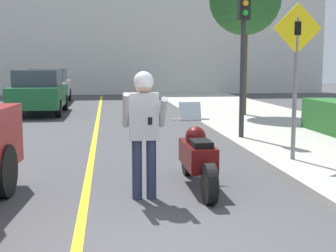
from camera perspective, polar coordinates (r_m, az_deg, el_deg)
name	(u,v)px	position (r m, az deg, el deg)	size (l,w,h in m)	color
road_center_line	(93,150)	(10.52, -9.15, -2.88)	(0.12, 36.00, 0.01)	yellow
building_backdrop	(110,27)	(30.44, -7.05, 11.88)	(28.00, 1.20, 8.47)	beige
motorcycle	(197,156)	(7.18, 3.59, -3.71)	(0.62, 2.28, 1.27)	black
person_biker	(144,121)	(6.46, -2.96, 0.62)	(0.59, 0.49, 1.79)	#282D4C
crossing_sign	(296,67)	(8.86, 15.33, 7.00)	(0.91, 0.08, 2.85)	slate
traffic_light	(243,34)	(11.39, 9.19, 11.05)	(0.26, 0.30, 3.55)	#2D2D30
parked_car_green	(39,92)	(18.50, -15.43, 4.05)	(1.88, 4.20, 1.68)	black
parked_car_silver	(49,86)	(23.74, -14.29, 4.79)	(1.88, 4.20, 1.68)	black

